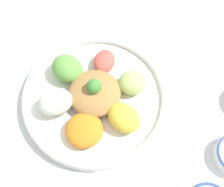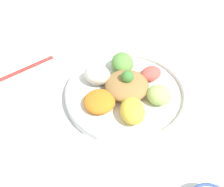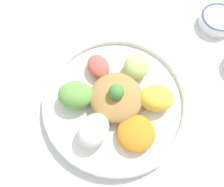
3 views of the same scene
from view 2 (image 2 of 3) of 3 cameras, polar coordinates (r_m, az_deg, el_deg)
The scene contains 4 objects.
ground_plane at distance 0.72m, azimuth 6.74°, elevation -0.02°, with size 2.40×2.40×0.00m, color white.
salad_platter at distance 0.69m, azimuth 3.56°, elevation 1.08°, with size 0.39×0.39×0.10m.
chopsticks_pair_near at distance 0.86m, azimuth -21.82°, elevation 6.07°, with size 0.17×0.18×0.01m.
serving_spoon_main at distance 0.98m, azimuth 17.06°, elevation 13.03°, with size 0.09×0.12×0.01m.
Camera 2 is at (0.49, -0.05, 0.52)m, focal length 35.00 mm.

